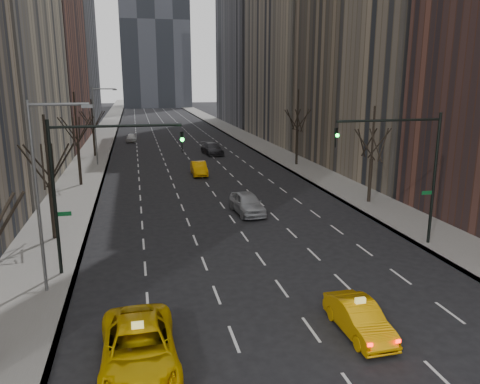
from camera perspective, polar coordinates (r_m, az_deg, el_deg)
sidewalk_left at (r=83.09m, az=-16.52°, el=6.15°), size 4.50×320.00×0.15m
sidewalk_right at (r=85.03m, az=0.28°, el=6.86°), size 4.50×320.00×0.15m
tree_lw_b at (r=31.41m, az=-22.16°, el=0.98°), size 3.36×3.50×7.82m
tree_lw_c at (r=46.99m, az=-19.16°, el=5.51°), size 3.36×3.50×8.74m
tree_lw_d at (r=64.85m, az=-17.46°, el=7.24°), size 3.36×3.50×7.36m
tree_rw_b at (r=39.56m, az=15.72°, el=3.90°), size 3.36×3.50×7.82m
tree_rw_c at (r=55.86m, az=7.00°, el=7.33°), size 3.36×3.50×8.74m
traffic_mast_left at (r=24.84m, az=-18.10°, el=2.37°), size 6.69×0.39×8.00m
traffic_mast_right at (r=29.32m, az=20.11°, el=3.84°), size 6.69×0.39×8.00m
streetlight_near at (r=23.12m, az=-22.82°, el=1.51°), size 2.83×0.22×9.00m
streetlight_far at (r=57.63m, az=-16.97°, el=8.61°), size 2.83×0.22×9.00m
taxi_suv at (r=17.72m, az=-12.21°, el=-18.15°), size 2.76×5.81×1.60m
taxi_sedan at (r=20.07m, az=14.32°, el=-14.68°), size 1.51×4.09×1.34m
silver_sedan_ahead at (r=35.76m, az=0.88°, el=-1.35°), size 2.21×4.89×1.63m
far_taxi at (r=50.38m, az=-5.03°, el=2.88°), size 1.60×4.38×1.43m
far_suv_grey at (r=64.32m, az=-3.42°, el=5.29°), size 2.78×5.59×1.56m
far_car_white at (r=79.23m, az=-13.09°, el=6.46°), size 1.87×4.09×1.36m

